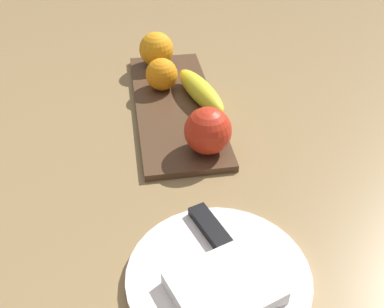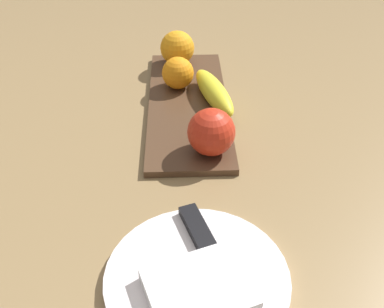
# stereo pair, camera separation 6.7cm
# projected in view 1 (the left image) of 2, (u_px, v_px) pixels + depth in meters

# --- Properties ---
(ground_plane) EXTENTS (2.40, 2.40, 0.00)m
(ground_plane) POSITION_uv_depth(u_px,v_px,m) (169.00, 123.00, 0.81)
(ground_plane) COLOR olive
(fruit_tray) EXTENTS (0.40, 0.15, 0.01)m
(fruit_tray) POSITION_uv_depth(u_px,v_px,m) (175.00, 106.00, 0.85)
(fruit_tray) COLOR #4E3523
(fruit_tray) RESTS_ON ground_plane
(apple) EXTENTS (0.08, 0.08, 0.08)m
(apple) POSITION_uv_depth(u_px,v_px,m) (208.00, 131.00, 0.71)
(apple) COLOR red
(apple) RESTS_ON fruit_tray
(banana) EXTENTS (0.17, 0.09, 0.04)m
(banana) POSITION_uv_depth(u_px,v_px,m) (200.00, 91.00, 0.84)
(banana) COLOR yellow
(banana) RESTS_ON fruit_tray
(orange_near_apple) EXTENTS (0.06, 0.06, 0.06)m
(orange_near_apple) POSITION_uv_depth(u_px,v_px,m) (160.00, 74.00, 0.87)
(orange_near_apple) COLOR orange
(orange_near_apple) RESTS_ON fruit_tray
(orange_near_banana) EXTENTS (0.07, 0.07, 0.07)m
(orange_near_banana) POSITION_uv_depth(u_px,v_px,m) (158.00, 49.00, 0.94)
(orange_near_banana) COLOR orange
(orange_near_banana) RESTS_ON fruit_tray
(dinner_plate) EXTENTS (0.22, 0.22, 0.01)m
(dinner_plate) POSITION_uv_depth(u_px,v_px,m) (218.00, 277.00, 0.54)
(dinner_plate) COLOR white
(dinner_plate) RESTS_ON ground_plane
(folded_napkin) EXTENTS (0.13, 0.14, 0.02)m
(folded_napkin) POSITION_uv_depth(u_px,v_px,m) (224.00, 288.00, 0.51)
(folded_napkin) COLOR white
(folded_napkin) RESTS_ON dinner_plate
(knife) EXTENTS (0.18, 0.08, 0.01)m
(knife) POSITION_uv_depth(u_px,v_px,m) (218.00, 239.00, 0.57)
(knife) COLOR silver
(knife) RESTS_ON dinner_plate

